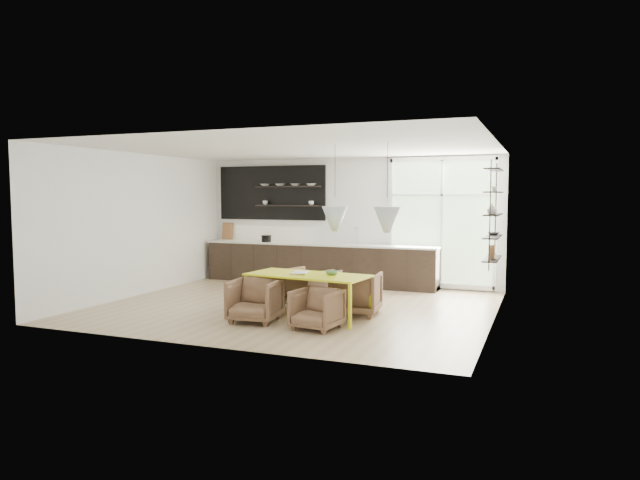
# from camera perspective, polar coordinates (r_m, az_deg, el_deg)

# --- Properties ---
(room) EXTENTS (7.02, 6.01, 2.91)m
(room) POSITION_cam_1_polar(r_m,az_deg,el_deg) (11.21, 2.53, 1.51)
(room) COLOR tan
(room) RESTS_ON ground
(kitchen_run) EXTENTS (5.54, 0.69, 2.75)m
(kitchen_run) POSITION_cam_1_polar(r_m,az_deg,el_deg) (13.21, -0.46, -1.79)
(kitchen_run) COLOR black
(kitchen_run) RESTS_ON ground
(right_shelving) EXTENTS (0.26, 1.22, 1.90)m
(right_shelving) POSITION_cam_1_polar(r_m,az_deg,el_deg) (10.70, 16.90, 2.19)
(right_shelving) COLOR black
(right_shelving) RESTS_ON ground
(dining_table) EXTENTS (2.10, 1.13, 0.74)m
(dining_table) POSITION_cam_1_polar(r_m,az_deg,el_deg) (9.49, -1.23, -3.74)
(dining_table) COLOR #C8CB0E
(dining_table) RESTS_ON ground
(armchair_back_left) EXTENTS (0.98, 0.99, 0.72)m
(armchair_back_left) POSITION_cam_1_polar(r_m,az_deg,el_deg) (10.45, -1.44, -4.78)
(armchair_back_left) COLOR brown
(armchair_back_left) RESTS_ON ground
(armchair_back_right) EXTENTS (0.86, 0.88, 0.74)m
(armchair_back_right) POSITION_cam_1_polar(r_m,az_deg,el_deg) (9.84, 3.64, -5.32)
(armchair_back_right) COLOR brown
(armchair_back_right) RESTS_ON ground
(armchair_front_left) EXTENTS (0.83, 0.85, 0.70)m
(armchair_front_left) POSITION_cam_1_polar(r_m,az_deg,el_deg) (9.30, -6.54, -6.02)
(armchair_front_left) COLOR brown
(armchair_front_left) RESTS_ON ground
(armchair_front_right) EXTENTS (0.75, 0.77, 0.62)m
(armchair_front_right) POSITION_cam_1_polar(r_m,az_deg,el_deg) (8.75, -0.32, -6.94)
(armchair_front_right) COLOR brown
(armchair_front_right) RESTS_ON ground
(wire_stool) EXTENTS (0.34, 0.34, 0.42)m
(wire_stool) POSITION_cam_1_polar(r_m,az_deg,el_deg) (10.49, -7.76, -5.27)
(wire_stool) COLOR black
(wire_stool) RESTS_ON ground
(table_book) EXTENTS (0.32, 0.39, 0.03)m
(table_book) POSITION_cam_1_polar(r_m,az_deg,el_deg) (9.58, -2.78, -3.27)
(table_book) COLOR white
(table_book) RESTS_ON dining_table
(table_bowl) EXTENTS (0.24, 0.24, 0.06)m
(table_bowl) POSITION_cam_1_polar(r_m,az_deg,el_deg) (9.41, 1.19, -3.30)
(table_bowl) COLOR #558352
(table_bowl) RESTS_ON dining_table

